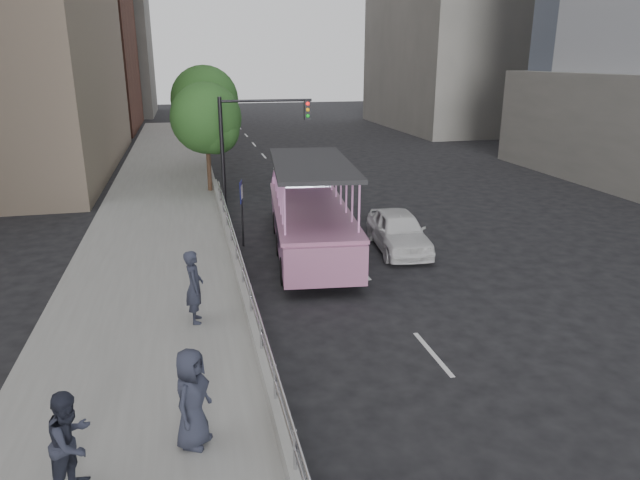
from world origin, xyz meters
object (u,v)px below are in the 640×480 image
duck_boat (308,212)px  car (398,231)px  parking_sign (242,205)px  street_tree_near (208,121)px  pedestrian_far (192,398)px  street_tree_far (207,102)px  pedestrian_mid (71,442)px  pedestrian_near (194,287)px  traffic_signal (248,135)px

duck_boat → car: size_ratio=2.43×
parking_sign → street_tree_near: 8.90m
pedestrian_far → street_tree_far: size_ratio=0.28×
duck_boat → pedestrian_mid: bearing=-117.4°
car → pedestrian_mid: bearing=-125.5°
pedestrian_far → street_tree_far: street_tree_far is taller
duck_boat → pedestrian_near: bearing=-123.7°
parking_sign → street_tree_near: size_ratio=0.44×
street_tree_near → pedestrian_near: bearing=-94.4°
parking_sign → street_tree_near: (-0.71, 8.59, 2.22)m
pedestrian_far → traffic_signal: (2.94, 17.01, 2.28)m
pedestrian_mid → pedestrian_far: bearing=-41.8°
parking_sign → street_tree_far: size_ratio=0.39×
pedestrian_near → pedestrian_far: bearing=177.7°
pedestrian_mid → pedestrian_far: size_ratio=0.95×
car → pedestrian_far: (-7.60, -10.13, 0.48)m
duck_boat → traffic_signal: 6.16m
parking_sign → car: bearing=-17.2°
pedestrian_far → street_tree_near: bearing=24.5°
duck_boat → pedestrian_mid: 13.75m
street_tree_far → street_tree_near: bearing=-91.9°
car → street_tree_near: bearing=126.8°
duck_boat → pedestrian_far: duck_boat is taller
pedestrian_near → street_tree_far: (1.39, 21.44, 3.05)m
car → pedestrian_near: (-7.45, -5.13, 0.52)m
duck_boat → pedestrian_far: 12.33m
pedestrian_near → parking_sign: size_ratio=0.77×
pedestrian_near → parking_sign: bearing=-16.0°
traffic_signal → car: bearing=-55.9°
parking_sign → traffic_signal: traffic_signal is taller
duck_boat → street_tree_far: size_ratio=1.63×
duck_boat → pedestrian_mid: (-6.32, -12.21, -0.10)m
street_tree_near → traffic_signal: bearing=-65.0°
pedestrian_near → pedestrian_far: size_ratio=1.05×
duck_boat → street_tree_near: size_ratio=1.84×
car → pedestrian_near: bearing=-140.0°
parking_sign → street_tree_far: (-0.51, 14.59, 2.71)m
duck_boat → pedestrian_near: 7.80m
pedestrian_mid → parking_sign: 13.16m
duck_boat → traffic_signal: size_ratio=2.02×
duck_boat → pedestrian_near: (-4.33, -6.49, -0.01)m
car → pedestrian_far: bearing=-121.4°
pedestrian_mid → street_tree_far: bearing=19.6°
pedestrian_near → parking_sign: 7.12m
duck_boat → parking_sign: size_ratio=4.19×
pedestrian_mid → traffic_signal: traffic_signal is taller
duck_boat → street_tree_far: (-2.95, 14.95, 3.04)m
parking_sign → pedestrian_near: bearing=-105.5°
parking_sign → pedestrian_far: bearing=-99.8°
car → street_tree_far: street_tree_far is taller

